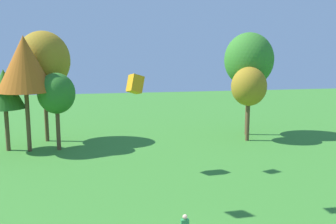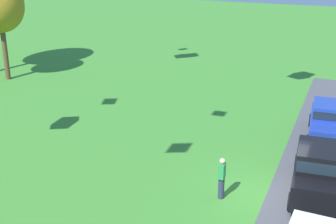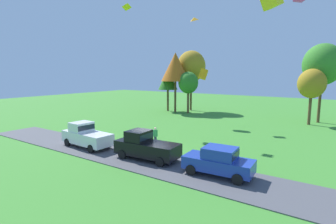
{
  "view_description": "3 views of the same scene",
  "coord_description": "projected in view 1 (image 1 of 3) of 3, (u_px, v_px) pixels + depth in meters",
  "views": [
    {
      "loc": [
        -4.39,
        -14.36,
        9.23
      ],
      "look_at": [
        -0.89,
        5.57,
        5.7
      ],
      "focal_mm": 42.0,
      "sensor_mm": 36.0,
      "label": 1
    },
    {
      "loc": [
        -16.41,
        -2.38,
        9.48
      ],
      "look_at": [
        2.02,
        5.1,
        2.16
      ],
      "focal_mm": 50.0,
      "sensor_mm": 36.0,
      "label": 2
    },
    {
      "loc": [
        13.07,
        -16.72,
        6.53
      ],
      "look_at": [
        -0.31,
        3.05,
        2.98
      ],
      "focal_mm": 28.0,
      "sensor_mm": 36.0,
      "label": 3
    }
  ],
  "objects": [
    {
      "name": "tree_lone_near",
      "position": [
        4.0,
        89.0,
        33.49
      ],
      "size": [
        3.37,
        3.37,
        7.1
      ],
      "color": "brown",
      "rests_on": "ground"
    },
    {
      "name": "tree_center_back",
      "position": [
        249.0,
        87.0,
        37.08
      ],
      "size": [
        3.36,
        3.36,
        7.09
      ],
      "color": "brown",
      "rests_on": "ground"
    },
    {
      "name": "kite_box_trailing_tail",
      "position": [
        135.0,
        84.0,
        27.76
      ],
      "size": [
        1.37,
        1.41,
        1.56
      ],
      "primitive_type": "cube",
      "rotation": [
        -0.19,
        0.3,
        0.35
      ],
      "color": "orange"
    },
    {
      "name": "tree_right_of_center",
      "position": [
        249.0,
        60.0,
        39.14
      ],
      "size": [
        4.9,
        4.9,
        10.34
      ],
      "color": "brown",
      "rests_on": "ground"
    },
    {
      "name": "tree_far_left",
      "position": [
        24.0,
        64.0,
        32.9
      ],
      "size": [
        4.7,
        4.7,
        9.93
      ],
      "color": "brown",
      "rests_on": "ground"
    },
    {
      "name": "tree_far_right",
      "position": [
        56.0,
        94.0,
        33.79
      ],
      "size": [
        3.21,
        3.21,
        6.78
      ],
      "color": "brown",
      "rests_on": "ground"
    },
    {
      "name": "tree_left_of_center",
      "position": [
        43.0,
        61.0,
        36.44
      ],
      "size": [
        4.93,
        4.93,
        10.41
      ],
      "color": "brown",
      "rests_on": "ground"
    }
  ]
}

